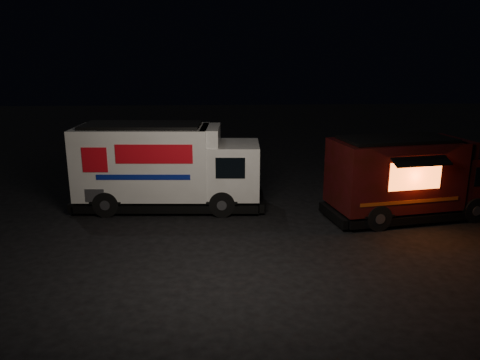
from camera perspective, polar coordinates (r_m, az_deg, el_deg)
The scene contains 3 objects.
ground at distance 15.36m, azimuth 0.30°, elevation -6.33°, with size 80.00×80.00×0.00m, color black.
white_truck at distance 17.54m, azimuth -8.65°, elevation 1.66°, with size 7.02×2.39×3.18m, color silver, non-canonical shape.
red_truck at distance 17.49m, azimuth 20.48°, elevation 0.33°, with size 6.19×2.28×2.88m, color #3A0A0F, non-canonical shape.
Camera 1 is at (-0.83, -14.28, 5.59)m, focal length 35.00 mm.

